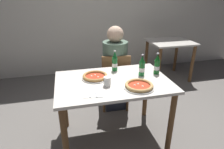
% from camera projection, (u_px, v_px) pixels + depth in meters
% --- Properties ---
extents(ground_plane, '(8.00, 8.00, 0.00)m').
position_uv_depth(ground_plane, '(113.00, 136.00, 2.35)').
color(ground_plane, slate).
extents(back_wall_tiled, '(7.00, 0.10, 2.60)m').
position_uv_depth(back_wall_tiled, '(86.00, 9.00, 3.79)').
color(back_wall_tiled, silver).
rests_on(back_wall_tiled, ground_plane).
extents(dining_table_main, '(1.20, 0.80, 0.75)m').
position_uv_depth(dining_table_main, '(113.00, 90.00, 2.10)').
color(dining_table_main, silver).
rests_on(dining_table_main, ground_plane).
extents(chair_behind_table, '(0.45, 0.45, 0.85)m').
position_uv_depth(chair_behind_table, '(115.00, 79.00, 2.74)').
color(chair_behind_table, brown).
rests_on(chair_behind_table, ground_plane).
extents(diner_seated, '(0.34, 0.34, 1.21)m').
position_uv_depth(diner_seated, '(115.00, 71.00, 2.75)').
color(diner_seated, '#2D3342').
rests_on(diner_seated, ground_plane).
extents(dining_table_background, '(0.80, 0.70, 0.75)m').
position_uv_depth(dining_table_background, '(170.00, 49.00, 3.72)').
color(dining_table_background, silver).
rests_on(dining_table_background, ground_plane).
extents(pizza_margherita_near, '(0.29, 0.29, 0.04)m').
position_uv_depth(pizza_margherita_near, '(95.00, 77.00, 2.10)').
color(pizza_margherita_near, white).
rests_on(pizza_margherita_near, dining_table_main).
extents(pizza_marinara_far, '(0.30, 0.30, 0.04)m').
position_uv_depth(pizza_marinara_far, '(139.00, 86.00, 1.89)').
color(pizza_marinara_far, white).
rests_on(pizza_marinara_far, dining_table_main).
extents(beer_bottle_left, '(0.07, 0.07, 0.25)m').
position_uv_depth(beer_bottle_left, '(142.00, 67.00, 2.14)').
color(beer_bottle_left, '#196B2D').
rests_on(beer_bottle_left, dining_table_main).
extents(beer_bottle_center, '(0.07, 0.07, 0.25)m').
position_uv_depth(beer_bottle_center, '(115.00, 62.00, 2.27)').
color(beer_bottle_center, '#196B2D').
rests_on(beer_bottle_center, dining_table_main).
extents(beer_bottle_right, '(0.07, 0.07, 0.25)m').
position_uv_depth(beer_bottle_right, '(157.00, 65.00, 2.18)').
color(beer_bottle_right, '#14591E').
rests_on(beer_bottle_right, dining_table_main).
extents(napkin_with_cutlery, '(0.21, 0.21, 0.01)m').
position_uv_depth(napkin_with_cutlery, '(93.00, 93.00, 1.80)').
color(napkin_with_cutlery, white).
rests_on(napkin_with_cutlery, dining_table_main).
extents(paper_cup, '(0.07, 0.07, 0.09)m').
position_uv_depth(paper_cup, '(107.00, 81.00, 1.92)').
color(paper_cup, white).
rests_on(paper_cup, dining_table_main).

